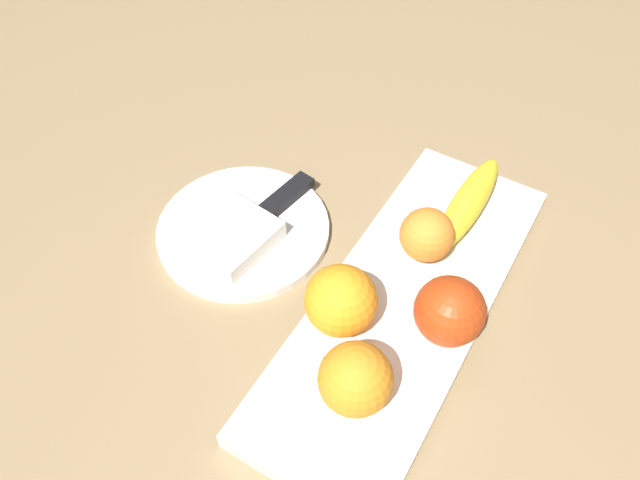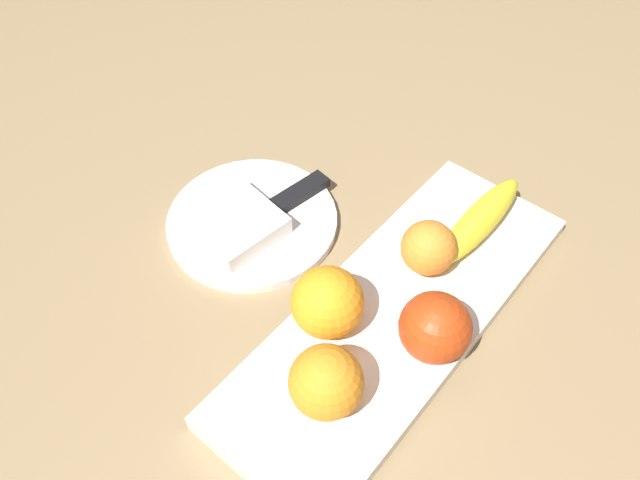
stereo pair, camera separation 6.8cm
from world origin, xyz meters
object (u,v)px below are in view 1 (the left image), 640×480
Objects in this scene: orange_near_apple at (355,379)px; orange_near_banana at (427,235)px; dinner_plate at (243,230)px; folded_napkin at (229,234)px; orange_center at (341,300)px; knife at (276,205)px; fruit_tray at (405,304)px; banana at (468,202)px; apple at (450,311)px.

orange_near_apple reaches higher than orange_near_banana.
folded_napkin is at bearing 0.00° from dinner_plate.
orange_center is 0.41× the size of knife.
orange_center reaches higher than dinner_plate.
fruit_tray is at bearing -177.01° from orange_near_apple.
dinner_plate is (0.07, -0.21, -0.05)m from orange_near_banana.
folded_napkin is at bearing -114.70° from orange_near_apple.
folded_napkin reaches higher than fruit_tray.
orange_near_apple reaches higher than folded_napkin.
orange_near_apple is (0.13, 0.01, 0.05)m from fruit_tray.
banana is 0.28m from orange_near_apple.
banana is at bearing 165.47° from orange_center.
orange_near_banana is at bearing 107.94° from dinner_plate.
orange_center reaches higher than fruit_tray.
fruit_tray is at bearing 142.75° from orange_center.
orange_near_apple is 0.25m from folded_napkin.
orange_near_apple is at bearing 2.99° from fruit_tray.
fruit_tray is 0.22m from dinner_plate.
folded_napkin is 0.53× the size of knife.
orange_near_apple is 0.26m from dinner_plate.
banana is at bearing 127.84° from folded_napkin.
fruit_tray is 4.76× the size of folded_napkin.
orange_center is (0.21, -0.05, 0.02)m from banana.
orange_near_banana is (-0.20, -0.02, -0.00)m from orange_near_apple.
knife is at bearing 159.06° from dinner_plate.
orange_near_apple is 0.73× the size of folded_napkin.
folded_napkin is at bearing -101.92° from orange_center.
orange_center reaches higher than orange_near_apple.
orange_near_banana is 0.64× the size of folded_napkin.
fruit_tray is 0.08m from orange_near_banana.
orange_center is (0.06, -0.05, 0.05)m from fruit_tray.
dinner_plate is (-0.02, -0.27, -0.05)m from apple.
orange_near_banana is at bearing -170.75° from fruit_tray.
apple reaches higher than banana.
fruit_tray is 2.53× the size of knife.
orange_center is at bearing -141.25° from orange_near_apple.
orange_near_apple reaches higher than dinner_plate.
orange_near_banana is 0.22m from dinner_plate.
apple is 0.10m from orange_near_banana.
banana is 0.27m from dinner_plate.
apple reaches higher than orange_near_apple.
dinner_plate is at bearing -119.96° from orange_near_apple.
knife is at bearing -130.30° from orange_near_apple.
apple is at bearing 114.67° from orange_center.
fruit_tray and knife have the same top height.
orange_near_apple is (0.11, -0.04, -0.00)m from apple.
knife is (0.10, -0.21, -0.02)m from banana.
orange_center is (-0.07, -0.05, 0.00)m from orange_near_apple.
apple is at bearing 91.99° from folded_napkin.
knife is (-0.18, -0.21, -0.04)m from orange_near_apple.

